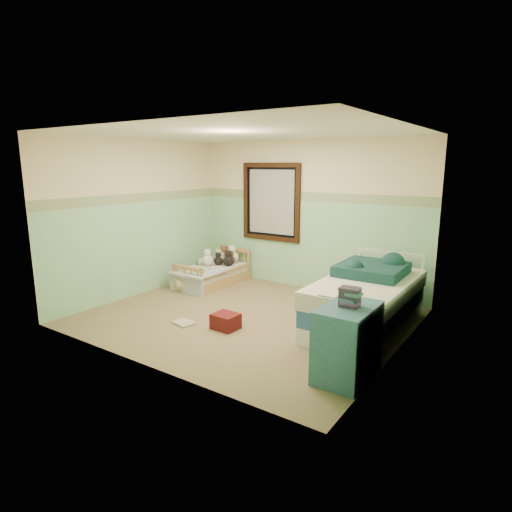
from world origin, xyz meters
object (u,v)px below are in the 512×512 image
Objects in this scene: toddler_bed_frame at (213,279)px; red_pillow at (226,321)px; plush_floor_cream at (202,271)px; plush_floor_tan at (182,284)px; twin_bed_frame at (365,321)px; dresser at (347,342)px; floor_book at (184,323)px.

toddler_bed_frame is 4.24× the size of red_pillow.
plush_floor_tan is at bearing -69.11° from plush_floor_cream.
plush_floor_cream reaches higher than plush_floor_tan.
plush_floor_tan is at bearing -102.63° from toddler_bed_frame.
toddler_bed_frame is 3.05m from twin_bed_frame.
plush_floor_cream is at bearing 167.46° from twin_bed_frame.
plush_floor_cream is 0.13× the size of twin_bed_frame.
red_pillow is (-1.50, -1.02, -0.01)m from twin_bed_frame.
plush_floor_cream is 3.59m from twin_bed_frame.
toddler_bed_frame is at bearing 134.26° from red_pillow.
toddler_bed_frame is 1.83× the size of dresser.
plush_floor_tan is at bearing 146.08° from floor_book.
dresser reaches higher than plush_floor_cream.
floor_book is at bearing -161.97° from red_pillow.
twin_bed_frame is (3.50, -0.78, -0.02)m from plush_floor_cream.
plush_floor_tan is 0.33× the size of dresser.
dresser is at bearing -77.19° from twin_bed_frame.
plush_floor_cream is 2.45m from floor_book.
twin_bed_frame reaches higher than floor_book.
toddler_bed_frame is 1.98m from floor_book.
red_pillow is at bearing -41.96° from plush_floor_cream.
plush_floor_cream is at bearing 150.78° from dresser.
plush_floor_cream is at bearing 153.03° from toddler_bed_frame.
red_pillow is (-1.81, 0.33, -0.27)m from dresser.
plush_floor_cream reaches higher than twin_bed_frame.
floor_book is (-2.07, -1.21, -0.10)m from twin_bed_frame.
dresser reaches higher than plush_floor_tan.
dresser reaches higher than floor_book.
dresser is at bearing -10.34° from red_pillow.
plush_floor_tan is 1.54m from floor_book.
toddler_bed_frame is 5.58× the size of plush_floor_tan.
dresser is 2.41m from floor_book.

